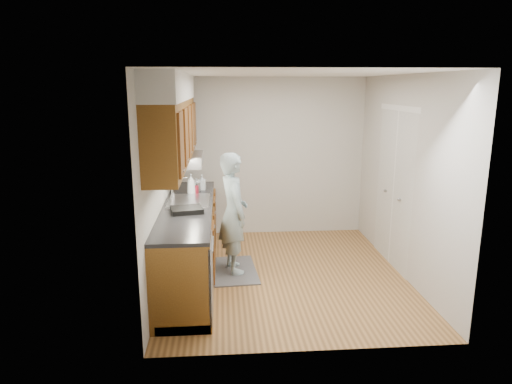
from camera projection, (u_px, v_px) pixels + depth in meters
floor at (284, 274)px, 5.86m from camera, size 3.50×3.50×0.00m
ceiling at (287, 73)px, 5.29m from camera, size 3.50×3.50×0.00m
wall_left at (162, 181)px, 5.46m from camera, size 0.02×3.50×2.50m
wall_right at (405, 177)px, 5.69m from camera, size 0.02×3.50×2.50m
wall_back at (270, 157)px, 7.27m from camera, size 3.00×0.02×2.50m
counter at (189, 240)px, 5.66m from camera, size 0.64×2.80×1.30m
upper_cabinets at (174, 122)px, 5.36m from camera, size 0.47×2.80×1.21m
closet_door at (394, 189)px, 6.03m from camera, size 0.02×1.22×2.05m
floor_mat at (234, 270)px, 5.95m from camera, size 0.63×1.00×0.02m
person at (233, 205)px, 5.75m from camera, size 0.55×0.70×1.75m
soap_bottle_a at (191, 184)px, 6.07m from camera, size 0.13×0.13×0.28m
soap_bottle_b at (202, 182)px, 6.37m from camera, size 0.11×0.11×0.22m
soap_bottle_c at (196, 184)px, 6.33m from camera, size 0.19×0.19×0.17m
soda_can at (196, 190)px, 6.13m from camera, size 0.08×0.08×0.11m
steel_can at (198, 187)px, 6.30m from camera, size 0.09×0.09×0.12m
dish_rack at (187, 210)px, 5.24m from camera, size 0.41×0.36×0.06m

